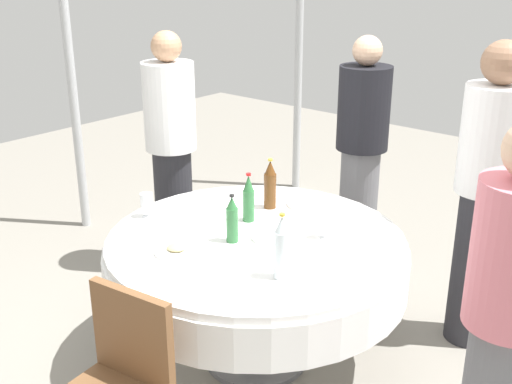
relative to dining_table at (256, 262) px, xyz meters
The scene contains 20 objects.
ground_plane 0.60m from the dining_table, ahead, with size 10.00×10.00×0.00m, color gray.
dining_table is the anchor object (origin of this frame).
bottle_brown_outer 0.49m from the dining_table, 119.20° to the left, with size 0.07×0.07×0.29m.
bottle_green_south 0.29m from the dining_table, 116.46° to the right, with size 0.06×0.06×0.25m.
bottle_green_near 0.35m from the dining_table, 141.08° to the left, with size 0.06×0.06×0.27m.
bottle_clear_inner 0.53m from the dining_table, 34.83° to the right, with size 0.07×0.07×0.31m.
wine_glass_inner 0.69m from the dining_table, 163.36° to the right, with size 0.07×0.07×0.14m.
wine_glass_east 0.43m from the dining_table, 38.60° to the left, with size 0.06×0.06×0.15m.
plate_rear 0.55m from the dining_table, 96.20° to the left, with size 0.23×0.23×0.02m.
plate_mid 0.45m from the dining_table, 114.94° to the right, with size 0.21×0.21×0.04m.
plate_left 0.17m from the dining_table, 30.35° to the left, with size 0.20×0.20×0.02m.
spoon_south 0.57m from the dining_table, behind, with size 0.18×0.02×0.01m, color silver.
folded_napkin 0.54m from the dining_table, 26.29° to the left, with size 0.14×0.14×0.02m, color white.
person_outer 1.33m from the dining_table, ahead, with size 0.34×0.34×1.59m.
person_south 1.30m from the dining_table, 97.17° to the left, with size 0.34×0.34×1.62m.
person_near 1.26m from the dining_table, 157.64° to the left, with size 0.34×0.34×1.65m.
person_inner 1.28m from the dining_table, 50.29° to the left, with size 0.34×0.34×1.71m.
chair_right 1.03m from the dining_table, 82.10° to the right, with size 0.45×0.45×0.87m.
tent_pole_main 2.40m from the dining_table, 167.77° to the left, with size 0.07×0.07×2.49m, color #B2B5B7.
tent_pole_secondary 2.84m from the dining_table, 122.55° to the left, with size 0.07×0.07×2.43m, color #B2B5B7.
Camera 1 is at (1.91, -2.24, 2.11)m, focal length 44.43 mm.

